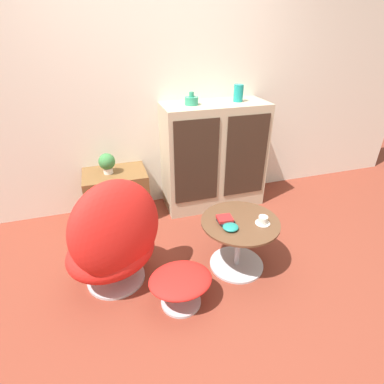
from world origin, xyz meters
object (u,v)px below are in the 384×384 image
at_px(bowl, 231,227).
at_px(potted_plant, 107,162).
at_px(book_stack, 225,220).
at_px(sideboard, 214,156).
at_px(vase_leftmost, 192,100).
at_px(coffee_table, 239,239).
at_px(vase_inner_left, 238,93).
at_px(tv_console, 117,195).
at_px(egg_chair, 114,240).
at_px(teacup, 263,221).
at_px(ottoman, 181,282).

bearing_deg(bowl, potted_plant, 125.38).
bearing_deg(book_stack, sideboard, 74.02).
height_order(book_stack, bowl, book_stack).
bearing_deg(vase_leftmost, sideboard, -0.88).
xyz_separation_m(potted_plant, book_stack, (0.82, -1.06, -0.15)).
relative_size(sideboard, coffee_table, 1.82).
distance_m(sideboard, vase_inner_left, 0.69).
relative_size(tv_console, egg_chair, 0.67).
height_order(sideboard, coffee_table, sideboard).
bearing_deg(bowl, vase_inner_left, 64.85).
bearing_deg(tv_console, sideboard, -0.62).
distance_m(sideboard, tv_console, 1.11).
distance_m(teacup, bowl, 0.27).
bearing_deg(egg_chair, potted_plant, 88.17).
height_order(ottoman, vase_leftmost, vase_leftmost).
bearing_deg(book_stack, potted_plant, 127.58).
distance_m(egg_chair, ottoman, 0.57).
relative_size(vase_leftmost, potted_plant, 0.64).
xyz_separation_m(sideboard, vase_leftmost, (-0.25, 0.00, 0.61)).
relative_size(ottoman, vase_leftmost, 3.43).
height_order(vase_leftmost, teacup, vase_leftmost).
height_order(ottoman, teacup, teacup).
bearing_deg(egg_chair, book_stack, -4.46).
distance_m(coffee_table, teacup, 0.26).
relative_size(potted_plant, bowl, 1.72).
height_order(tv_console, potted_plant, potted_plant).
relative_size(ottoman, book_stack, 3.53).
xyz_separation_m(egg_chair, ottoman, (0.41, -0.33, -0.22)).
bearing_deg(ottoman, coffee_table, 23.57).
bearing_deg(potted_plant, egg_chair, -91.83).
height_order(tv_console, vase_inner_left, vase_inner_left).
distance_m(coffee_table, potted_plant, 1.48).
xyz_separation_m(potted_plant, teacup, (1.09, -1.16, -0.15)).
height_order(ottoman, bowl, bowl).
distance_m(coffee_table, book_stack, 0.23).
relative_size(egg_chair, teacup, 8.10).
bearing_deg(tv_console, vase_leftmost, -0.54).
bearing_deg(vase_leftmost, bowl, -92.30).
bearing_deg(teacup, egg_chair, 171.53).
xyz_separation_m(ottoman, book_stack, (0.44, 0.27, 0.28)).
distance_m(vase_inner_left, teacup, 1.40).
bearing_deg(potted_plant, sideboard, -0.63).
bearing_deg(egg_chair, sideboard, 40.55).
xyz_separation_m(sideboard, egg_chair, (-1.15, -0.98, -0.14)).
relative_size(teacup, book_stack, 0.89).
bearing_deg(teacup, bowl, 178.75).
bearing_deg(sideboard, egg_chair, -139.45).
height_order(sideboard, vase_inner_left, vase_inner_left).
bearing_deg(sideboard, book_stack, -105.98).
distance_m(vase_leftmost, bowl, 1.35).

